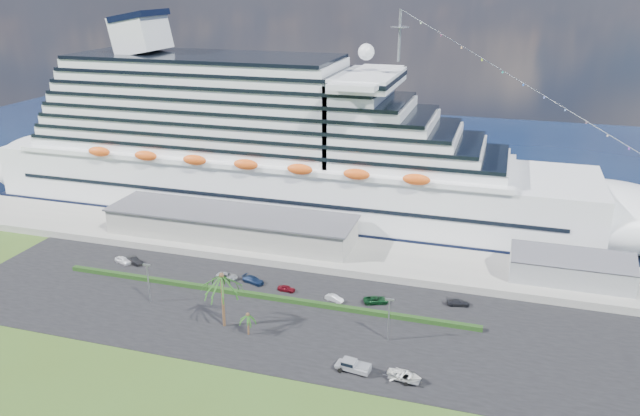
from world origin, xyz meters
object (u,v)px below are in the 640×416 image
(cruise_ship, at_px, (278,153))
(pickup_truck, at_px, (353,365))
(parked_car_3, at_px, (253,280))
(boat_trailer, at_px, (404,375))

(cruise_ship, distance_m, pickup_truck, 78.47)
(parked_car_3, distance_m, boat_trailer, 44.19)
(cruise_ship, distance_m, parked_car_3, 46.33)
(boat_trailer, bearing_deg, parked_car_3, 145.57)
(parked_car_3, xyz_separation_m, boat_trailer, (36.44, -24.98, 0.49))
(cruise_ship, relative_size, boat_trailer, 29.46)
(boat_trailer, bearing_deg, pickup_truck, 177.53)
(pickup_truck, height_order, boat_trailer, pickup_truck)
(parked_car_3, height_order, boat_trailer, boat_trailer)
(cruise_ship, distance_m, boat_trailer, 83.22)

